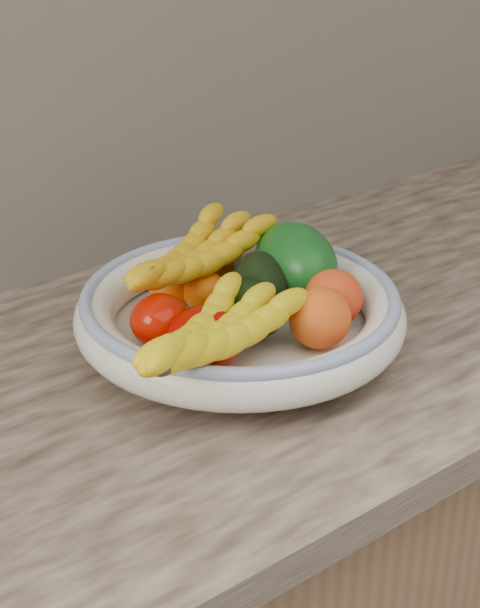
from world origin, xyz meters
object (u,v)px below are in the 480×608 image
at_px(banana_bunch_back, 194,263).
at_px(banana_bunch_front, 213,340).
at_px(green_mango, 295,263).
at_px(fruit_bowl, 240,313).

distance_m(banana_bunch_back, banana_bunch_front, 0.19).
height_order(green_mango, banana_bunch_front, green_mango).
bearing_deg(fruit_bowl, green_mango, 12.14).
height_order(fruit_bowl, green_mango, green_mango).
bearing_deg(banana_bunch_back, banana_bunch_front, -140.01).
distance_m(green_mango, banana_bunch_back, 0.13).
bearing_deg(green_mango, fruit_bowl, -156.17).
xyz_separation_m(banana_bunch_back, banana_bunch_front, (-0.09, -0.16, -0.01)).
bearing_deg(banana_bunch_front, banana_bunch_back, 38.66).
distance_m(fruit_bowl, banana_bunch_back, 0.09).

